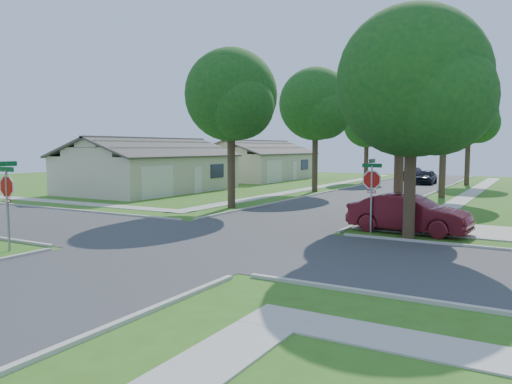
{
  "coord_description": "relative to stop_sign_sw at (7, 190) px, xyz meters",
  "views": [
    {
      "loc": [
        10.55,
        -14.8,
        3.44
      ],
      "look_at": [
        0.36,
        2.98,
        1.6
      ],
      "focal_mm": 35.0,
      "sensor_mm": 36.0,
      "label": 1
    }
  ],
  "objects": [
    {
      "name": "house_nw_near",
      "position": [
        -11.29,
        19.7,
        -0.51
      ],
      "size": [
        8.42,
        13.6,
        4.23
      ],
      "color": "#B8AC91",
      "rests_on": "ground"
    },
    {
      "name": "tree_e_far",
      "position": [
        9.45,
        38.71,
        3.95
      ],
      "size": [
        5.17,
        5.0,
        8.72
      ],
      "color": "#38281C",
      "rests_on": "ground"
    },
    {
      "name": "car_curb_west",
      "position": [
        3.5,
        44.24,
        -1.35
      ],
      "size": [
        1.91,
        4.67,
        1.35
      ],
      "primitive_type": "imported",
      "rotation": [
        0.0,
        0.0,
        3.14
      ],
      "color": "black",
      "rests_on": "ground"
    },
    {
      "name": "car_curb_east",
      "position": [
        5.9,
        38.24,
        -1.35
      ],
      "size": [
        1.7,
        4.06,
        1.37
      ],
      "primitive_type": "imported",
      "rotation": [
        0.0,
        0.0,
        0.02
      ],
      "color": "black",
      "rests_on": "ground"
    },
    {
      "name": "sidewalk_nw",
      "position": [
        -1.4,
        30.7,
        -2.01
      ],
      "size": [
        1.2,
        40.0,
        0.04
      ],
      "primitive_type": "cube",
      "color": "#9E9B91",
      "rests_on": "ground"
    },
    {
      "name": "tree_e_mid",
      "position": [
        9.46,
        25.71,
        4.22
      ],
      "size": [
        5.59,
        5.4,
        9.21
      ],
      "color": "#38281C",
      "rests_on": "ground"
    },
    {
      "name": "stop_sign_ne",
      "position": [
        9.4,
        9.4,
        0.0
      ],
      "size": [
        1.05,
        0.8,
        2.98
      ],
      "color": "gray",
      "rests_on": "ground"
    },
    {
      "name": "sidewalk_ne",
      "position": [
        10.8,
        30.7,
        -2.01
      ],
      "size": [
        1.2,
        40.0,
        0.04
      ],
      "primitive_type": "cube",
      "color": "#9E9B91",
      "rests_on": "ground"
    },
    {
      "name": "stop_sign_sw",
      "position": [
        0.0,
        0.0,
        0.0
      ],
      "size": [
        1.05,
        0.8,
        2.98
      ],
      "color": "gray",
      "rests_on": "ground"
    },
    {
      "name": "tree_ne_corner",
      "position": [
        11.06,
        8.91,
        3.56
      ],
      "size": [
        5.8,
        5.6,
        8.66
      ],
      "color": "#38281C",
      "rests_on": "ground"
    },
    {
      "name": "tree_e_near",
      "position": [
        9.45,
        13.71,
        3.61
      ],
      "size": [
        4.97,
        4.8,
        8.28
      ],
      "color": "#38281C",
      "rests_on": "ground"
    },
    {
      "name": "driveway",
      "position": [
        12.6,
        11.8,
        -2.01
      ],
      "size": [
        8.8,
        3.6,
        0.05
      ],
      "primitive_type": "cube",
      "color": "#9E9B91",
      "rests_on": "ground"
    },
    {
      "name": "house_nw_far",
      "position": [
        -11.29,
        36.7,
        -0.51
      ],
      "size": [
        8.42,
        13.6,
        4.23
      ],
      "color": "#B8AC91",
      "rests_on": "ground"
    },
    {
      "name": "road_ns",
      "position": [
        4.7,
        4.7,
        -2.03
      ],
      "size": [
        7.0,
        100.0,
        0.02
      ],
      "primitive_type": "cube",
      "color": "#333335",
      "rests_on": "ground"
    },
    {
      "name": "tree_w_far",
      "position": [
        0.05,
        38.71,
        3.48
      ],
      "size": [
        4.76,
        4.6,
        8.04
      ],
      "color": "#38281C",
      "rests_on": "ground"
    },
    {
      "name": "tree_w_mid",
      "position": [
        0.06,
        25.71,
        4.46
      ],
      "size": [
        5.8,
        5.6,
        9.56
      ],
      "color": "#38281C",
      "rests_on": "ground"
    },
    {
      "name": "car_driveway",
      "position": [
        10.7,
        10.2,
        -1.25
      ],
      "size": [
        4.88,
        2.05,
        1.57
      ],
      "primitive_type": "imported",
      "rotation": [
        0.0,
        0.0,
        1.49
      ],
      "color": "#58121B",
      "rests_on": "ground"
    },
    {
      "name": "ground",
      "position": [
        4.7,
        4.7,
        -2.03
      ],
      "size": [
        100.0,
        100.0,
        0.0
      ],
      "primitive_type": "plane",
      "color": "#37601A",
      "rests_on": "ground"
    },
    {
      "name": "tree_w_near",
      "position": [
        0.06,
        13.71,
        4.08
      ],
      "size": [
        5.38,
        5.2,
        8.97
      ],
      "color": "#38281C",
      "rests_on": "ground"
    }
  ]
}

